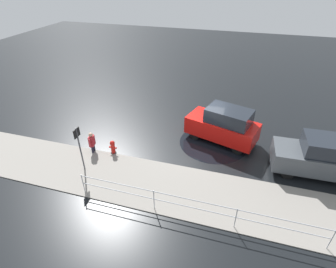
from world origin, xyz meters
TOP-DOWN VIEW (x-y plane):
  - ground_plane at (0.00, 0.00)m, footprint 60.00×60.00m
  - kerb_strip at (0.00, 4.20)m, footprint 24.00×3.20m
  - moving_hatchback at (-1.34, -0.32)m, footprint 4.23×2.76m
  - parked_sedan at (-6.15, 1.21)m, footprint 4.35×1.86m
  - fire_hydrant at (4.09, 2.56)m, footprint 0.42×0.31m
  - pedestrian at (5.19, 2.75)m, footprint 0.30×0.56m
  - metal_railing at (-0.86, 5.55)m, footprint 9.80×0.04m
  - sign_post at (4.89, 4.15)m, footprint 0.07×0.44m
  - puddle_patch at (-0.91, 0.09)m, footprint 3.81×3.81m

SIDE VIEW (x-z plane):
  - ground_plane at x=0.00m, z-range 0.00..0.00m
  - puddle_patch at x=-0.91m, z-range 0.00..0.01m
  - kerb_strip at x=0.00m, z-range 0.00..0.04m
  - fire_hydrant at x=4.09m, z-range 0.00..0.80m
  - pedestrian at x=5.19m, z-range 0.07..1.29m
  - metal_railing at x=-0.86m, z-range 0.22..1.27m
  - parked_sedan at x=-6.15m, z-range 0.01..1.99m
  - moving_hatchback at x=-1.34m, z-range 0.00..2.06m
  - sign_post at x=4.89m, z-range 0.38..2.78m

